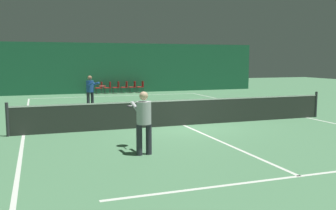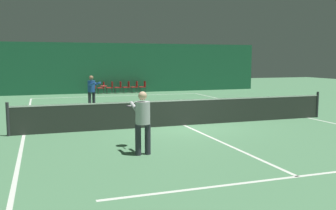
% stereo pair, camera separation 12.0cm
% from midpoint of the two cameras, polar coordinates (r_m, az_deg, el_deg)
% --- Properties ---
extents(ground_plane, '(60.00, 60.00, 0.00)m').
position_cam_midpoint_polar(ground_plane, '(13.74, 2.18, -3.11)').
color(ground_plane, '#4C7F56').
extents(backdrop_curtain, '(23.00, 0.12, 3.57)m').
position_cam_midpoint_polar(backdrop_curtain, '(27.38, -9.02, 5.57)').
color(backdrop_curtain, '#1E5B3D').
rests_on(backdrop_curtain, ground).
extents(court_line_baseline_far, '(11.00, 0.10, 0.00)m').
position_cam_midpoint_polar(court_line_baseline_far, '(25.09, -7.92, 1.39)').
color(court_line_baseline_far, silver).
rests_on(court_line_baseline_far, ground).
extents(court_line_service_far, '(8.25, 0.10, 0.00)m').
position_cam_midpoint_polar(court_line_service_far, '(19.77, -4.69, -0.05)').
color(court_line_service_far, silver).
rests_on(court_line_service_far, ground).
extents(court_line_service_near, '(8.25, 0.10, 0.00)m').
position_cam_midpoint_polar(court_line_service_near, '(8.30, 19.00, -10.21)').
color(court_line_service_near, silver).
rests_on(court_line_service_near, ground).
extents(court_line_sideline_left, '(0.10, 23.80, 0.00)m').
position_cam_midpoint_polar(court_line_sideline_left, '(12.81, -21.41, -4.32)').
color(court_line_sideline_left, silver).
rests_on(court_line_sideline_left, ground).
extents(court_line_sideline_right, '(0.10, 23.80, 0.00)m').
position_cam_midpoint_polar(court_line_sideline_right, '(16.56, 20.16, -1.81)').
color(court_line_sideline_right, silver).
rests_on(court_line_sideline_right, ground).
extents(court_line_centre, '(0.10, 12.80, 0.00)m').
position_cam_midpoint_polar(court_line_centre, '(13.74, 2.18, -3.10)').
color(court_line_centre, silver).
rests_on(court_line_centre, ground).
extents(tennis_net, '(12.00, 0.10, 1.07)m').
position_cam_midpoint_polar(tennis_net, '(13.66, 2.19, -1.00)').
color(tennis_net, '#2D332D').
rests_on(tennis_net, ground).
extents(player_near, '(0.42, 1.34, 1.61)m').
position_cam_midpoint_polar(player_near, '(9.43, -4.14, -1.98)').
color(player_near, '#2D2D38').
rests_on(player_near, ground).
extents(player_far, '(0.95, 1.33, 1.61)m').
position_cam_midpoint_polar(player_far, '(18.99, -11.89, 2.38)').
color(player_far, '#2D2D38').
rests_on(player_far, ground).
extents(courtside_chair_0, '(0.44, 0.44, 0.84)m').
position_cam_midpoint_polar(courtside_chair_0, '(26.67, -11.74, 2.68)').
color(courtside_chair_0, '#2D2D2D').
rests_on(courtside_chair_0, ground).
extents(courtside_chair_1, '(0.44, 0.44, 0.84)m').
position_cam_midpoint_polar(courtside_chair_1, '(26.76, -10.47, 2.72)').
color(courtside_chair_1, '#2D2D2D').
rests_on(courtside_chair_1, ground).
extents(courtside_chair_2, '(0.44, 0.44, 0.84)m').
position_cam_midpoint_polar(courtside_chair_2, '(26.86, -9.20, 2.76)').
color(courtside_chair_2, '#2D2D2D').
rests_on(courtside_chair_2, ground).
extents(courtside_chair_3, '(0.44, 0.44, 0.84)m').
position_cam_midpoint_polar(courtside_chair_3, '(26.97, -7.94, 2.80)').
color(courtside_chair_3, '#2D2D2D').
rests_on(courtside_chair_3, ground).
extents(courtside_chair_4, '(0.44, 0.44, 0.84)m').
position_cam_midpoint_polar(courtside_chair_4, '(27.10, -6.70, 2.84)').
color(courtside_chair_4, '#2D2D2D').
rests_on(courtside_chair_4, ground).
extents(courtside_chair_5, '(0.44, 0.44, 0.84)m').
position_cam_midpoint_polar(courtside_chair_5, '(27.24, -5.46, 2.88)').
color(courtside_chair_5, '#2D2D2D').
rests_on(courtside_chair_5, ground).
extents(courtside_chair_6, '(0.44, 0.44, 0.84)m').
position_cam_midpoint_polar(courtside_chair_6, '(27.39, -4.24, 2.91)').
color(courtside_chair_6, '#2D2D2D').
rests_on(courtside_chair_6, ground).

